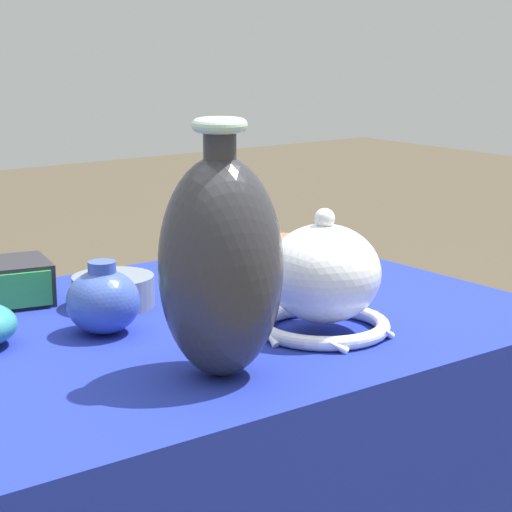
{
  "coord_description": "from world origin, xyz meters",
  "views": [
    {
      "loc": [
        -0.81,
        -1.25,
        1.24
      ],
      "look_at": [
        0.02,
        -0.16,
        0.92
      ],
      "focal_mm": 70.0,
      "sensor_mm": 36.0,
      "label": 1
    }
  ],
  "objects_px": {
    "vase_tall_bulbous": "(221,265)",
    "mosaic_tile_box": "(6,282)",
    "pot_squat_slate": "(113,291)",
    "jar_round_cobalt": "(103,301)",
    "bowl_shallow_terracotta": "(284,252)",
    "vase_dome_bell": "(324,282)"
  },
  "relations": [
    {
      "from": "bowl_shallow_terracotta",
      "to": "pot_squat_slate",
      "type": "bearing_deg",
      "value": -175.77
    },
    {
      "from": "mosaic_tile_box",
      "to": "jar_round_cobalt",
      "type": "distance_m",
      "value": 0.25
    },
    {
      "from": "pot_squat_slate",
      "to": "jar_round_cobalt",
      "type": "height_order",
      "value": "jar_round_cobalt"
    },
    {
      "from": "vase_tall_bulbous",
      "to": "mosaic_tile_box",
      "type": "relative_size",
      "value": 2.06
    },
    {
      "from": "pot_squat_slate",
      "to": "bowl_shallow_terracotta",
      "type": "xyz_separation_m",
      "value": [
        0.38,
        0.03,
        0.01
      ]
    },
    {
      "from": "bowl_shallow_terracotta",
      "to": "jar_round_cobalt",
      "type": "relative_size",
      "value": 1.47
    },
    {
      "from": "pot_squat_slate",
      "to": "vase_tall_bulbous",
      "type": "bearing_deg",
      "value": -97.48
    },
    {
      "from": "vase_dome_bell",
      "to": "pot_squat_slate",
      "type": "relative_size",
      "value": 1.59
    },
    {
      "from": "bowl_shallow_terracotta",
      "to": "vase_dome_bell",
      "type": "bearing_deg",
      "value": -120.56
    },
    {
      "from": "vase_tall_bulbous",
      "to": "vase_dome_bell",
      "type": "xyz_separation_m",
      "value": [
        0.23,
        0.06,
        -0.07
      ]
    },
    {
      "from": "vase_dome_bell",
      "to": "jar_round_cobalt",
      "type": "distance_m",
      "value": 0.33
    },
    {
      "from": "vase_tall_bulbous",
      "to": "bowl_shallow_terracotta",
      "type": "height_order",
      "value": "vase_tall_bulbous"
    },
    {
      "from": "vase_tall_bulbous",
      "to": "mosaic_tile_box",
      "type": "bearing_deg",
      "value": 99.32
    },
    {
      "from": "vase_dome_bell",
      "to": "bowl_shallow_terracotta",
      "type": "bearing_deg",
      "value": 59.44
    },
    {
      "from": "vase_dome_bell",
      "to": "bowl_shallow_terracotta",
      "type": "relative_size",
      "value": 1.32
    },
    {
      "from": "jar_round_cobalt",
      "to": "pot_squat_slate",
      "type": "bearing_deg",
      "value": 55.03
    },
    {
      "from": "mosaic_tile_box",
      "to": "bowl_shallow_terracotta",
      "type": "height_order",
      "value": "mosaic_tile_box"
    },
    {
      "from": "vase_tall_bulbous",
      "to": "bowl_shallow_terracotta",
      "type": "xyz_separation_m",
      "value": [
        0.43,
        0.4,
        -0.12
      ]
    },
    {
      "from": "jar_round_cobalt",
      "to": "bowl_shallow_terracotta",
      "type": "bearing_deg",
      "value": 17.61
    },
    {
      "from": "pot_squat_slate",
      "to": "bowl_shallow_terracotta",
      "type": "distance_m",
      "value": 0.38
    },
    {
      "from": "vase_tall_bulbous",
      "to": "mosaic_tile_box",
      "type": "height_order",
      "value": "vase_tall_bulbous"
    },
    {
      "from": "pot_squat_slate",
      "to": "jar_round_cobalt",
      "type": "distance_m",
      "value": 0.15
    }
  ]
}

